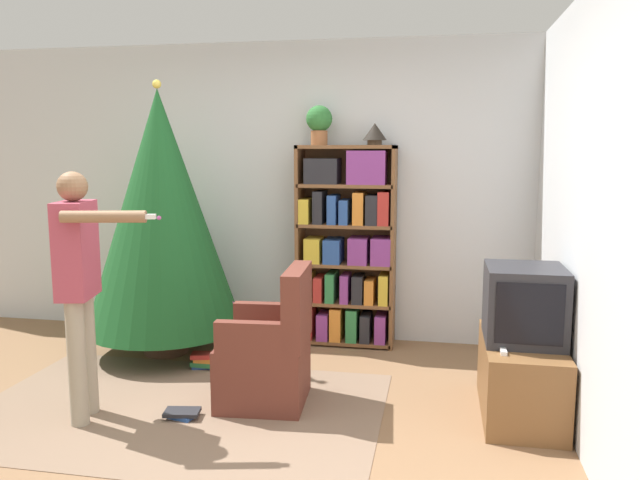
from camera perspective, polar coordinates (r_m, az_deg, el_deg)
The scene contains 15 objects.
ground_plane at distance 3.88m, azimuth -7.87°, elevation -17.47°, with size 14.00×14.00×0.00m, color #846042.
wall_back at distance 5.56m, azimuth -1.06°, elevation 4.42°, with size 8.00×0.10×2.60m.
wall_right at distance 3.42m, azimuth 25.07°, elevation 1.12°, with size 0.10×8.00×2.60m.
area_rug at distance 4.30m, azimuth -12.89°, elevation -14.84°, with size 2.64×1.75×0.01m.
bookshelf at distance 5.31m, azimuth 2.45°, elevation -0.62°, with size 0.83×0.30×1.71m.
tv_stand at distance 4.24m, azimuth 17.86°, elevation -11.88°, with size 0.47×0.91×0.49m.
television at distance 4.10m, azimuth 18.17°, elevation -5.58°, with size 0.47×0.51×0.47m.
game_remote at distance 3.89m, azimuth 16.41°, elevation -9.70°, with size 0.04×0.12×0.02m.
christmas_tree at distance 5.19m, azimuth -14.29°, elevation 2.56°, with size 1.26×1.26×2.22m.
armchair at distance 4.21m, azimuth -4.64°, elevation -10.51°, with size 0.61×0.60×0.92m.
standing_person at distance 4.07m, azimuth -21.16°, elevation -3.10°, with size 0.69×0.46×1.55m.
potted_plant at distance 5.30m, azimuth -0.07°, elevation 10.72°, with size 0.22×0.22×0.33m.
table_lamp at distance 5.23m, azimuth 5.03°, elevation 9.75°, with size 0.20×0.20×0.18m.
book_pile_near_tree at distance 4.98m, azimuth -10.43°, elevation -10.78°, with size 0.23×0.18×0.12m.
book_pile_by_chair at distance 4.17m, azimuth -12.47°, elevation -15.25°, with size 0.24×0.17×0.05m.
Camera 1 is at (1.15, -3.29, 1.69)m, focal length 35.00 mm.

